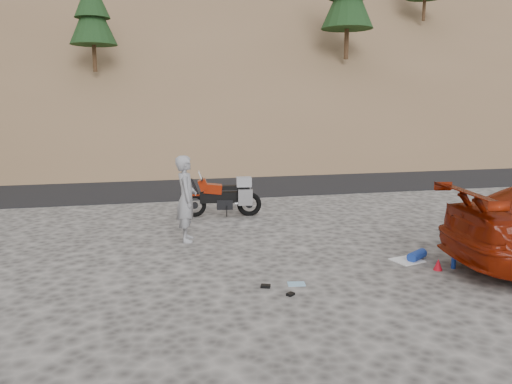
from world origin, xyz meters
TOP-DOWN VIEW (x-y plane):
  - ground at (0.00, 0.00)m, footprint 140.00×140.00m
  - road at (0.00, 9.00)m, footprint 120.00×7.00m
  - hillside at (-0.05, 40.88)m, footprint 120.00×73.00m
  - motorcycle at (-0.17, 3.26)m, footprint 2.01×0.72m
  - man at (-1.36, 1.16)m, footprint 0.49×0.69m
  - gear_white_cloth at (2.45, -1.15)m, footprint 0.61×0.57m
  - gear_blue_mat at (2.65, -1.15)m, footprint 0.48×0.40m
  - gear_bottle at (3.02, -1.71)m, footprint 0.09×0.09m
  - gear_funnel at (2.71, -1.73)m, footprint 0.20×0.20m
  - gear_glove_a at (-0.42, -1.85)m, footprint 0.18×0.15m
  - gear_glove_b at (-0.13, -2.26)m, footprint 0.15×0.14m
  - gear_blue_cloth at (0.10, -1.83)m, footprint 0.31×0.25m

SIDE VIEW (x-z plane):
  - ground at x=0.00m, z-range 0.00..0.00m
  - road at x=0.00m, z-range -0.03..0.03m
  - man at x=-1.36m, z-range -0.90..0.90m
  - gear_blue_cloth at x=0.10m, z-range 0.00..0.01m
  - gear_white_cloth at x=2.45m, z-range 0.00..0.02m
  - gear_glove_b at x=-0.13m, z-range 0.00..0.04m
  - gear_glove_a at x=-0.42m, z-range 0.00..0.04m
  - gear_blue_mat at x=2.65m, z-range 0.00..0.18m
  - gear_funnel at x=2.71m, z-range 0.00..0.20m
  - gear_bottle at x=3.02m, z-range 0.00..0.22m
  - motorcycle at x=-0.17m, z-range -0.09..1.11m
  - hillside at x=-0.05m, z-range -12.28..34.44m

